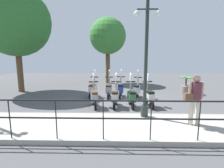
{
  "coord_description": "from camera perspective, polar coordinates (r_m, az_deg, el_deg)",
  "views": [
    {
      "loc": [
        -8.5,
        0.28,
        2.35
      ],
      "look_at": [
        0.2,
        0.5,
        0.9
      ],
      "focal_mm": 28.0,
      "sensor_mm": 36.0,
      "label": 1
    }
  ],
  "objects": [
    {
      "name": "tree_large",
      "position": [
        12.79,
        -28.92,
        17.29
      ],
      "size": [
        4.22,
        4.22,
        6.47
      ],
      "color": "brown",
      "rests_on": "ground_plane"
    },
    {
      "name": "scooter_near_1",
      "position": [
        7.97,
        6.31,
        -4.15
      ],
      "size": [
        1.23,
        0.44,
        1.54
      ],
      "rotation": [
        0.0,
        0.0,
        0.08
      ],
      "color": "black",
      "rests_on": "ground_plane"
    },
    {
      "name": "lamp_post_near",
      "position": [
        6.2,
        10.96,
        5.5
      ],
      "size": [
        0.26,
        0.9,
        4.06
      ],
      "color": "#232D28",
      "rests_on": "promenade_walkway"
    },
    {
      "name": "scooter_far_2",
      "position": [
        9.59,
        -1.06,
        -1.78
      ],
      "size": [
        1.23,
        0.44,
        1.54
      ],
      "rotation": [
        0.0,
        0.0,
        -0.04
      ],
      "color": "black",
      "rests_on": "ground_plane"
    },
    {
      "name": "scooter_far_0",
      "position": [
        9.59,
        8.14,
        -1.87
      ],
      "size": [
        1.21,
        0.52,
        1.54
      ],
      "rotation": [
        0.0,
        0.0,
        -0.25
      ],
      "color": "black",
      "rests_on": "ground_plane"
    },
    {
      "name": "scooter_far_1",
      "position": [
        9.74,
        2.81,
        -1.61
      ],
      "size": [
        1.23,
        0.44,
        1.54
      ],
      "rotation": [
        0.0,
        0.0,
        -0.09
      ],
      "color": "black",
      "rests_on": "ground_plane"
    },
    {
      "name": "scooter_near_3",
      "position": [
        7.93,
        -5.8,
        -4.21
      ],
      "size": [
        1.22,
        0.5,
        1.54
      ],
      "rotation": [
        0.0,
        0.0,
        0.21
      ],
      "color": "black",
      "rests_on": "ground_plane"
    },
    {
      "name": "ground_plane",
      "position": [
        8.82,
        3.23,
        -6.0
      ],
      "size": [
        28.0,
        28.0,
        0.0
      ],
      "primitive_type": "plane",
      "color": "#4C4C4F"
    },
    {
      "name": "pedestrian_with_bag",
      "position": [
        6.05,
        25.48,
        -3.59
      ],
      "size": [
        0.36,
        0.64,
        1.59
      ],
      "rotation": [
        0.0,
        0.0,
        0.13
      ],
      "color": "beige",
      "rests_on": "promenade_walkway"
    },
    {
      "name": "scooter_near_0",
      "position": [
        8.14,
        11.97,
        -4.02
      ],
      "size": [
        1.23,
        0.46,
        1.54
      ],
      "rotation": [
        0.0,
        0.0,
        0.16
      ],
      "color": "black",
      "rests_on": "ground_plane"
    },
    {
      "name": "scooter_near_2",
      "position": [
        7.92,
        1.07,
        -4.18
      ],
      "size": [
        1.23,
        0.44,
        1.54
      ],
      "rotation": [
        0.0,
        0.0,
        -0.1
      ],
      "color": "black",
      "rests_on": "ground_plane"
    },
    {
      "name": "promenade_walkway",
      "position": [
        5.82,
        4.19,
        -13.58
      ],
      "size": [
        2.2,
        20.0,
        0.15
      ],
      "color": "#A39E93",
      "rests_on": "ground_plane"
    },
    {
      "name": "scooter_far_3",
      "position": [
        9.69,
        -6.23,
        -1.71
      ],
      "size": [
        1.22,
        0.49,
        1.54
      ],
      "rotation": [
        0.0,
        0.0,
        -0.2
      ],
      "color": "black",
      "rests_on": "ground_plane"
    },
    {
      "name": "potted_palm",
      "position": [
        11.73,
        22.95,
        -0.65
      ],
      "size": [
        1.06,
        0.66,
        1.05
      ],
      "color": "slate",
      "rests_on": "ground_plane"
    },
    {
      "name": "tree_distant",
      "position": [
        14.72,
        -1.4,
        15.3
      ],
      "size": [
        2.96,
        2.96,
        5.37
      ],
      "color": "brown",
      "rests_on": "ground_plane"
    },
    {
      "name": "fence_railing",
      "position": [
        4.55,
        4.94,
        -9.23
      ],
      "size": [
        0.04,
        16.03,
        1.07
      ],
      "color": "black",
      "rests_on": "promenade_walkway"
    }
  ]
}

